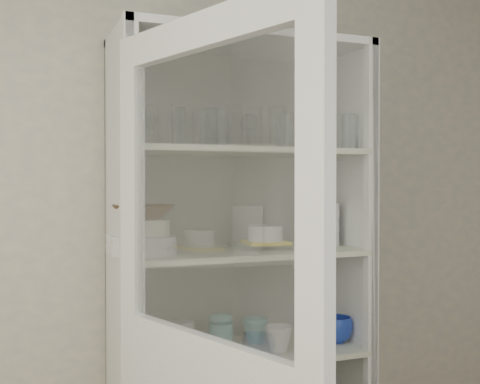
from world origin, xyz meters
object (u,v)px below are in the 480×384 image
object	(u,v)px
pantry_cabinet	(234,326)
white_ramekin	(265,233)
plate_stack_back	(133,242)
cream_bowl	(144,227)
yellow_trivet	(265,242)
grey_bowl_stack	(324,225)
mug_white	(279,339)
measuring_cups	(189,355)
mug_teal	(255,330)
mug_blue	(336,329)
white_canister	(182,336)
goblet_1	(188,131)
goblet_3	(310,133)
goblet_0	(149,128)
glass_platter	(265,246)
terracotta_bowl	(143,212)
teal_jar	(221,333)
goblet_2	(249,131)
plate_stack_front	(144,245)

from	to	relation	value
pantry_cabinet	white_ramekin	world-z (taller)	pantry_cabinet
plate_stack_back	cream_bowl	world-z (taller)	cream_bowl
yellow_trivet	grey_bowl_stack	distance (m)	0.27
mug_white	plate_stack_back	bearing A→B (deg)	153.04
mug_white	measuring_cups	xyz separation A→B (m)	(-0.36, 0.01, -0.03)
mug_teal	mug_blue	bearing A→B (deg)	-22.78
pantry_cabinet	white_canister	distance (m)	0.23
goblet_1	goblet_3	world-z (taller)	goblet_3
goblet_0	white_canister	world-z (taller)	goblet_0
mug_white	glass_platter	bearing A→B (deg)	92.62
goblet_3	terracotta_bowl	size ratio (longest dim) A/B	0.72
cream_bowl	teal_jar	distance (m)	0.56
mug_blue	goblet_3	bearing A→B (deg)	135.62
goblet_0	goblet_2	bearing A→B (deg)	1.25
goblet_0	plate_stack_back	bearing A→B (deg)	-170.61
pantry_cabinet	goblet_1	xyz separation A→B (m)	(-0.19, 0.04, 0.80)
glass_platter	terracotta_bowl	bearing A→B (deg)	-176.78
goblet_1	plate_stack_front	distance (m)	0.51
yellow_trivet	mug_white	size ratio (longest dim) A/B	1.58
plate_stack_back	mug_teal	world-z (taller)	plate_stack_back
goblet_0	grey_bowl_stack	size ratio (longest dim) A/B	0.92
terracotta_bowl	teal_jar	bearing A→B (deg)	12.75
cream_bowl	teal_jar	size ratio (longest dim) A/B	1.64
yellow_trivet	teal_jar	distance (m)	0.41
plate_stack_back	white_ramekin	size ratio (longest dim) A/B	1.46
goblet_3	terracotta_bowl	distance (m)	0.83
glass_platter	white_canister	xyz separation A→B (m)	(-0.34, 0.05, -0.35)
cream_bowl	glass_platter	bearing A→B (deg)	3.22
teal_jar	white_canister	xyz separation A→B (m)	(-0.17, -0.00, 0.00)
goblet_2	terracotta_bowl	size ratio (longest dim) A/B	0.77
yellow_trivet	measuring_cups	bearing A→B (deg)	-167.47
grey_bowl_stack	mug_white	bearing A→B (deg)	-161.90
pantry_cabinet	goblet_0	world-z (taller)	pantry_cabinet
mug_blue	teal_jar	world-z (taller)	teal_jar
goblet_3	terracotta_bowl	bearing A→B (deg)	-171.77
terracotta_bowl	white_canister	world-z (taller)	terracotta_bowl
mug_teal	white_canister	bearing A→B (deg)	-178.78
cream_bowl	mug_white	bearing A→B (deg)	-6.76
yellow_trivet	mug_blue	xyz separation A→B (m)	(0.30, -0.06, -0.37)
glass_platter	mug_blue	distance (m)	0.47
terracotta_bowl	measuring_cups	world-z (taller)	terracotta_bowl
goblet_3	white_ramekin	world-z (taller)	goblet_3
mug_teal	plate_stack_front	bearing A→B (deg)	-171.30
goblet_0	cream_bowl	size ratio (longest dim) A/B	0.85
terracotta_bowl	white_canister	xyz separation A→B (m)	(0.17, 0.07, -0.50)
pantry_cabinet	goblet_1	bearing A→B (deg)	167.67
mug_teal	yellow_trivet	bearing A→B (deg)	-75.75
cream_bowl	teal_jar	bearing A→B (deg)	12.75
glass_platter	grey_bowl_stack	bearing A→B (deg)	-2.18
goblet_0	cream_bowl	bearing A→B (deg)	-110.94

